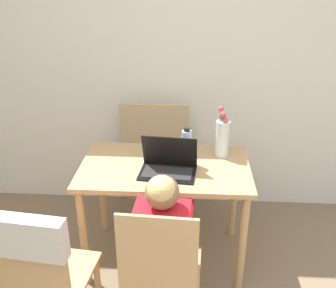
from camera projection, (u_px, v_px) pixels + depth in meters
wall_back at (193, 58)px, 2.98m from camera, size 6.40×0.05×2.50m
dining_table at (165, 180)px, 2.56m from camera, size 1.08×0.65×0.73m
chair_occupied at (161, 275)px, 2.01m from camera, size 0.42×0.42×0.90m
chair_spare at (38, 262)px, 1.88m from camera, size 0.44×0.47×0.91m
person_seated at (164, 234)px, 2.06m from camera, size 0.31×0.44×1.00m
laptop at (168, 164)px, 2.42m from camera, size 0.36×0.26×0.23m
flower_vase at (222, 136)px, 2.59m from camera, size 0.09×0.09×0.35m
water_bottle at (186, 147)px, 2.49m from camera, size 0.06×0.06×0.25m
cardboard_panel at (155, 156)px, 3.21m from camera, size 0.53×0.15×0.94m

